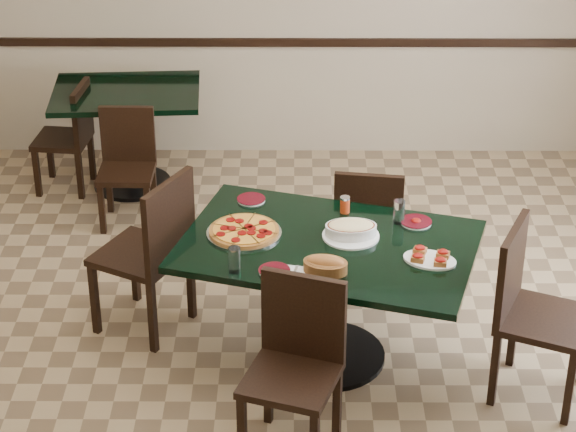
{
  "coord_description": "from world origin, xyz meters",
  "views": [
    {
      "loc": [
        -0.0,
        -5.3,
        3.74
      ],
      "look_at": [
        -0.03,
        0.0,
        0.89
      ],
      "focal_mm": 70.0,
      "sensor_mm": 36.0,
      "label": 1
    }
  ],
  "objects_px": {
    "back_chair_left": "(71,132)",
    "pepperoni_pizza": "(244,231)",
    "main_table": "(328,272)",
    "chair_near": "(296,357)",
    "bread_basket": "(325,265)",
    "chair_right": "(530,303)",
    "back_table": "(128,120)",
    "chair_left": "(154,246)",
    "lasagna_casserole": "(351,229)",
    "chair_far": "(369,225)",
    "bruschetta_platter": "(430,257)",
    "back_chair_near": "(127,160)"
  },
  "relations": [
    {
      "from": "back_chair_left",
      "to": "lasagna_casserole",
      "type": "xyz_separation_m",
      "value": [
        1.92,
        -2.06,
        0.35
      ]
    },
    {
      "from": "back_table",
      "to": "lasagna_casserole",
      "type": "distance_m",
      "value": 2.61
    },
    {
      "from": "back_chair_near",
      "to": "lasagna_casserole",
      "type": "xyz_separation_m",
      "value": [
        1.45,
        -1.61,
        0.35
      ]
    },
    {
      "from": "back_table",
      "to": "lasagna_casserole",
      "type": "xyz_separation_m",
      "value": [
        1.51,
        -2.11,
        0.27
      ]
    },
    {
      "from": "pepperoni_pizza",
      "to": "bread_basket",
      "type": "bearing_deg",
      "value": -42.45
    },
    {
      "from": "main_table",
      "to": "back_chair_near",
      "type": "height_order",
      "value": "back_chair_near"
    },
    {
      "from": "chair_far",
      "to": "back_chair_left",
      "type": "distance_m",
      "value": 2.52
    },
    {
      "from": "back_table",
      "to": "back_chair_left",
      "type": "height_order",
      "value": "back_chair_left"
    },
    {
      "from": "chair_left",
      "to": "bruschetta_platter",
      "type": "bearing_deg",
      "value": 100.3
    },
    {
      "from": "main_table",
      "to": "back_table",
      "type": "bearing_deg",
      "value": 139.05
    },
    {
      "from": "back_chair_left",
      "to": "lasagna_casserole",
      "type": "bearing_deg",
      "value": 49.21
    },
    {
      "from": "back_table",
      "to": "chair_far",
      "type": "relative_size",
      "value": 1.24
    },
    {
      "from": "chair_near",
      "to": "back_chair_left",
      "type": "bearing_deg",
      "value": 138.44
    },
    {
      "from": "chair_left",
      "to": "main_table",
      "type": "bearing_deg",
      "value": 101.49
    },
    {
      "from": "back_chair_left",
      "to": "pepperoni_pizza",
      "type": "distance_m",
      "value": 2.45
    },
    {
      "from": "main_table",
      "to": "lasagna_casserole",
      "type": "bearing_deg",
      "value": 46.3
    },
    {
      "from": "lasagna_casserole",
      "to": "chair_left",
      "type": "bearing_deg",
      "value": 166.66
    },
    {
      "from": "chair_far",
      "to": "bruschetta_platter",
      "type": "xyz_separation_m",
      "value": [
        0.26,
        -0.88,
        0.29
      ]
    },
    {
      "from": "chair_right",
      "to": "pepperoni_pizza",
      "type": "distance_m",
      "value": 1.57
    },
    {
      "from": "back_table",
      "to": "chair_far",
      "type": "distance_m",
      "value": 2.23
    },
    {
      "from": "main_table",
      "to": "chair_near",
      "type": "height_order",
      "value": "chair_near"
    },
    {
      "from": "chair_left",
      "to": "bread_basket",
      "type": "height_order",
      "value": "chair_left"
    },
    {
      "from": "back_chair_near",
      "to": "chair_left",
      "type": "bearing_deg",
      "value": -75.21
    },
    {
      "from": "chair_far",
      "to": "lasagna_casserole",
      "type": "relative_size",
      "value": 2.8
    },
    {
      "from": "chair_right",
      "to": "bread_basket",
      "type": "relative_size",
      "value": 3.79
    },
    {
      "from": "chair_near",
      "to": "back_chair_near",
      "type": "height_order",
      "value": "chair_near"
    },
    {
      "from": "main_table",
      "to": "bruschetta_platter",
      "type": "bearing_deg",
      "value": -3.08
    },
    {
      "from": "back_chair_near",
      "to": "bruschetta_platter",
      "type": "bearing_deg",
      "value": -44.21
    },
    {
      "from": "main_table",
      "to": "chair_near",
      "type": "distance_m",
      "value": 0.75
    },
    {
      "from": "main_table",
      "to": "lasagna_casserole",
      "type": "xyz_separation_m",
      "value": [
        0.12,
        0.07,
        0.23
      ]
    },
    {
      "from": "back_chair_left",
      "to": "bruschetta_platter",
      "type": "height_order",
      "value": "back_chair_left"
    },
    {
      "from": "chair_far",
      "to": "pepperoni_pizza",
      "type": "distance_m",
      "value": 0.98
    },
    {
      "from": "chair_left",
      "to": "back_table",
      "type": "bearing_deg",
      "value": -140.3
    },
    {
      "from": "main_table",
      "to": "chair_right",
      "type": "relative_size",
      "value": 1.83
    },
    {
      "from": "chair_near",
      "to": "bruschetta_platter",
      "type": "distance_m",
      "value": 0.92
    },
    {
      "from": "chair_far",
      "to": "back_chair_left",
      "type": "xyz_separation_m",
      "value": [
        -2.06,
        1.44,
        -0.04
      ]
    },
    {
      "from": "main_table",
      "to": "chair_far",
      "type": "bearing_deg",
      "value": 85.44
    },
    {
      "from": "chair_right",
      "to": "bruschetta_platter",
      "type": "relative_size",
      "value": 2.91
    },
    {
      "from": "chair_left",
      "to": "bread_basket",
      "type": "bearing_deg",
      "value": 86.45
    },
    {
      "from": "main_table",
      "to": "bruschetta_platter",
      "type": "height_order",
      "value": "bruschetta_platter"
    },
    {
      "from": "back_table",
      "to": "chair_right",
      "type": "xyz_separation_m",
      "value": [
        2.44,
        -2.46,
        0.03
      ]
    },
    {
      "from": "main_table",
      "to": "back_chair_near",
      "type": "bearing_deg",
      "value": 145.03
    },
    {
      "from": "back_chair_near",
      "to": "back_chair_left",
      "type": "distance_m",
      "value": 0.65
    },
    {
      "from": "pepperoni_pizza",
      "to": "lasagna_casserole",
      "type": "xyz_separation_m",
      "value": [
        0.58,
        -0.03,
        0.03
      ]
    },
    {
      "from": "chair_left",
      "to": "pepperoni_pizza",
      "type": "xyz_separation_m",
      "value": [
        0.53,
        -0.19,
        0.2
      ]
    },
    {
      "from": "bread_basket",
      "to": "bruschetta_platter",
      "type": "height_order",
      "value": "bread_basket"
    },
    {
      "from": "bread_basket",
      "to": "back_table",
      "type": "bearing_deg",
      "value": 130.09
    },
    {
      "from": "back_table",
      "to": "chair_left",
      "type": "distance_m",
      "value": 1.93
    },
    {
      "from": "main_table",
      "to": "chair_near",
      "type": "relative_size",
      "value": 1.93
    },
    {
      "from": "main_table",
      "to": "back_chair_left",
      "type": "height_order",
      "value": "back_chair_left"
    }
  ]
}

